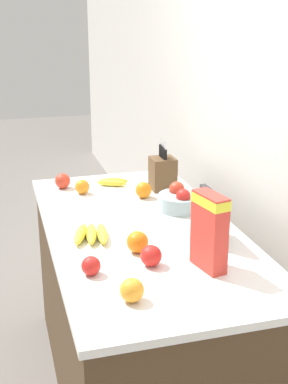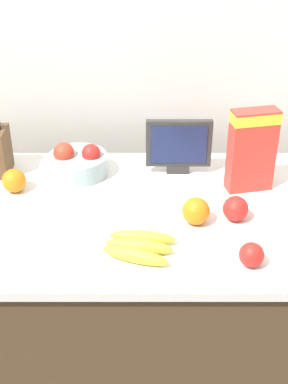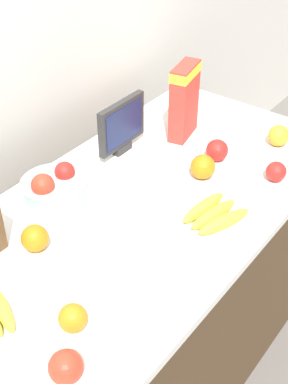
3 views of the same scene
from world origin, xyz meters
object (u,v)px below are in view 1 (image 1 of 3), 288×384
banana_bunch_right (91,234)px  apple_rightmost (63,181)px  apple_by_knife_block (151,256)px  knife_block (163,173)px  cereal_box (209,228)px  banana_bunch_left (113,182)px  orange_front_center (137,242)px  orange_mid_right (144,190)px  apple_leftmost (91,266)px  orange_mid_left (82,187)px  fruit_bowl (180,200)px  small_monitor (212,214)px  orange_near_bowl (132,290)px

banana_bunch_right → apple_rightmost: size_ratio=2.71×
banana_bunch_right → apple_by_knife_block: (0.30, 0.17, 0.02)m
knife_block → apple_rightmost: (-0.15, -0.50, -0.05)m
cereal_box → apple_by_knife_block: (-0.07, -0.20, -0.12)m
knife_block → banana_bunch_left: (-0.13, -0.24, -0.07)m
orange_front_center → orange_mid_right: size_ratio=1.06×
apple_rightmost → orange_mid_right: 0.45m
banana_bunch_right → apple_leftmost: 0.31m
cereal_box → orange_mid_left: 1.00m
orange_front_center → orange_mid_right: orange_front_center is taller
fruit_bowl → apple_leftmost: bearing=-44.4°
apple_rightmost → knife_block: bearing=73.1°
fruit_bowl → orange_mid_right: size_ratio=2.61×
apple_leftmost → orange_mid_right: (-0.73, 0.40, 0.01)m
orange_mid_left → small_monitor: bearing=30.5°
fruit_bowl → banana_bunch_right: size_ratio=0.97×
cereal_box → apple_by_knife_block: 0.24m
cereal_box → orange_mid_left: bearing=-174.0°
apple_rightmost → banana_bunch_right: bearing=2.3°
cereal_box → apple_leftmost: bearing=-110.5°
apple_by_knife_block → orange_mid_right: size_ratio=0.98×
fruit_bowl → orange_near_bowl: bearing=-29.8°
orange_mid_left → orange_near_bowl: bearing=-1.1°
apple_by_knife_block → apple_rightmost: bearing=-168.7°
cereal_box → orange_mid_right: (-0.80, -0.02, -0.12)m
knife_block → small_monitor: knife_block is taller
small_monitor → apple_by_knife_block: bearing=-62.1°
small_monitor → fruit_bowl: (-0.36, -0.01, -0.07)m
small_monitor → apple_rightmost: 0.96m
orange_mid_left → fruit_bowl: bearing=49.7°
knife_block → apple_by_knife_block: bearing=-20.3°
banana_bunch_left → orange_mid_right: (0.24, 0.11, 0.02)m
small_monitor → fruit_bowl: 0.37m
knife_block → orange_mid_left: knife_block is taller
cereal_box → orange_near_bowl: size_ratio=3.56×
apple_rightmost → orange_mid_right: size_ratio=0.99×
banana_bunch_right → cereal_box: bearing=44.4°
apple_by_knife_block → cereal_box: bearing=69.5°
orange_mid_left → knife_block: bearing=84.6°
knife_block → orange_front_center: bearing=-24.8°
apple_rightmost → orange_mid_right: (0.26, 0.37, 0.00)m
orange_front_center → orange_near_bowl: size_ratio=1.07×
fruit_bowl → banana_bunch_left: (-0.44, -0.23, -0.03)m
fruit_bowl → apple_by_knife_block: fruit_bowl is taller
knife_block → apple_leftmost: 1.00m
banana_bunch_right → orange_front_center: 0.23m
fruit_bowl → apple_rightmost: fruit_bowl is taller
fruit_bowl → apple_leftmost: size_ratio=3.02×
orange_mid_left → apple_rightmost: bearing=-143.0°
banana_bunch_left → apple_rightmost: 0.27m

